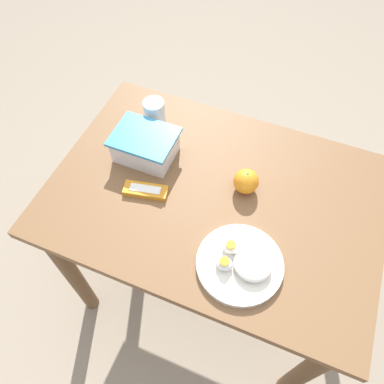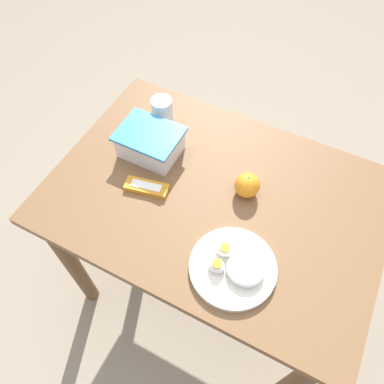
# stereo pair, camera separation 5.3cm
# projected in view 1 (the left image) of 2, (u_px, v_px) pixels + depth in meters

# --- Properties ---
(ground_plane) EXTENTS (10.00, 10.00, 0.00)m
(ground_plane) POSITION_uv_depth(u_px,v_px,m) (207.00, 281.00, 1.78)
(ground_plane) COLOR gray
(table) EXTENTS (1.02, 0.71, 0.75)m
(table) POSITION_uv_depth(u_px,v_px,m) (213.00, 215.00, 1.27)
(table) COLOR brown
(table) RESTS_ON ground_plane
(food_container) EXTENTS (0.20, 0.16, 0.09)m
(food_container) POSITION_uv_depth(u_px,v_px,m) (146.00, 147.00, 1.21)
(food_container) COLOR white
(food_container) RESTS_ON table
(orange_fruit) EXTENTS (0.08, 0.08, 0.08)m
(orange_fruit) POSITION_uv_depth(u_px,v_px,m) (246.00, 181.00, 1.13)
(orange_fruit) COLOR orange
(orange_fruit) RESTS_ON table
(rice_plate) EXTENTS (0.24, 0.24, 0.05)m
(rice_plate) POSITION_uv_depth(u_px,v_px,m) (242.00, 263.00, 1.01)
(rice_plate) COLOR silver
(rice_plate) RESTS_ON table
(candy_bar) EXTENTS (0.14, 0.08, 0.02)m
(candy_bar) POSITION_uv_depth(u_px,v_px,m) (146.00, 190.00, 1.15)
(candy_bar) COLOR orange
(candy_bar) RESTS_ON table
(drinking_glass) EXTENTS (0.07, 0.07, 0.12)m
(drinking_glass) POSITION_uv_depth(u_px,v_px,m) (155.00, 116.00, 1.26)
(drinking_glass) COLOR silver
(drinking_glass) RESTS_ON table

